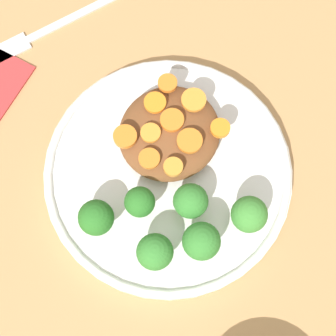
% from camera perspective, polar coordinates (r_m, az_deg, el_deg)
% --- Properties ---
extents(ground_plane, '(4.00, 4.00, 0.00)m').
position_cam_1_polar(ground_plane, '(0.64, 0.00, -0.88)').
color(ground_plane, tan).
extents(plate, '(0.28, 0.28, 0.02)m').
position_cam_1_polar(plate, '(0.63, 0.00, -0.56)').
color(plate, silver).
rests_on(plate, ground_plane).
extents(stew_mound, '(0.12, 0.11, 0.03)m').
position_cam_1_polar(stew_mound, '(0.62, 0.14, 3.58)').
color(stew_mound, brown).
rests_on(stew_mound, plate).
extents(broccoli_floret_0, '(0.04, 0.04, 0.05)m').
position_cam_1_polar(broccoli_floret_0, '(0.59, -7.30, -5.06)').
color(broccoli_floret_0, '#7FA85B').
rests_on(broccoli_floret_0, plate).
extents(broccoli_floret_1, '(0.04, 0.04, 0.05)m').
position_cam_1_polar(broccoli_floret_1, '(0.58, 3.40, -7.48)').
color(broccoli_floret_1, '#7FA85B').
rests_on(broccoli_floret_1, plate).
extents(broccoli_floret_2, '(0.03, 0.03, 0.05)m').
position_cam_1_polar(broccoli_floret_2, '(0.59, -2.88, -3.54)').
color(broccoli_floret_2, '#759E51').
rests_on(broccoli_floret_2, plate).
extents(broccoli_floret_3, '(0.04, 0.04, 0.05)m').
position_cam_1_polar(broccoli_floret_3, '(0.59, 8.22, -4.73)').
color(broccoli_floret_3, '#759E51').
rests_on(broccoli_floret_3, plate).
extents(broccoli_floret_4, '(0.04, 0.04, 0.05)m').
position_cam_1_polar(broccoli_floret_4, '(0.58, -1.34, -8.55)').
color(broccoli_floret_4, '#7FA85B').
rests_on(broccoli_floret_4, plate).
extents(broccoli_floret_5, '(0.04, 0.04, 0.05)m').
position_cam_1_polar(broccoli_floret_5, '(0.59, 2.31, -3.40)').
color(broccoli_floret_5, '#7FA85B').
rests_on(broccoli_floret_5, plate).
extents(carrot_slice_0, '(0.02, 0.02, 0.00)m').
position_cam_1_polar(carrot_slice_0, '(0.60, -1.79, 3.58)').
color(carrot_slice_0, orange).
rests_on(carrot_slice_0, stew_mound).
extents(carrot_slice_1, '(0.02, 0.02, 0.01)m').
position_cam_1_polar(carrot_slice_1, '(0.59, 0.85, 0.43)').
color(carrot_slice_1, orange).
rests_on(carrot_slice_1, stew_mound).
extents(carrot_slice_2, '(0.02, 0.02, 0.00)m').
position_cam_1_polar(carrot_slice_2, '(0.62, -1.33, 6.66)').
color(carrot_slice_2, orange).
rests_on(carrot_slice_2, stew_mound).
extents(carrot_slice_3, '(0.02, 0.02, 0.01)m').
position_cam_1_polar(carrot_slice_3, '(0.62, -0.05, 8.61)').
color(carrot_slice_3, orange).
rests_on(carrot_slice_3, stew_mound).
extents(carrot_slice_4, '(0.03, 0.03, 0.01)m').
position_cam_1_polar(carrot_slice_4, '(0.60, 2.19, 2.79)').
color(carrot_slice_4, orange).
rests_on(carrot_slice_4, stew_mound).
extents(carrot_slice_5, '(0.03, 0.03, 0.00)m').
position_cam_1_polar(carrot_slice_5, '(0.62, 2.63, 6.92)').
color(carrot_slice_5, orange).
rests_on(carrot_slice_5, stew_mound).
extents(carrot_slice_6, '(0.02, 0.02, 0.01)m').
position_cam_1_polar(carrot_slice_6, '(0.61, 5.33, 4.06)').
color(carrot_slice_6, orange).
rests_on(carrot_slice_6, stew_mound).
extents(carrot_slice_7, '(0.03, 0.03, 0.01)m').
position_cam_1_polar(carrot_slice_7, '(0.61, 0.41, 4.89)').
color(carrot_slice_7, orange).
rests_on(carrot_slice_7, stew_mound).
extents(carrot_slice_8, '(0.03, 0.03, 0.01)m').
position_cam_1_polar(carrot_slice_8, '(0.60, -4.38, 3.21)').
color(carrot_slice_8, orange).
rests_on(carrot_slice_8, stew_mound).
extents(carrot_slice_9, '(0.02, 0.02, 0.00)m').
position_cam_1_polar(carrot_slice_9, '(0.59, -1.91, 0.97)').
color(carrot_slice_9, orange).
rests_on(carrot_slice_9, stew_mound).
extents(fork, '(0.20, 0.07, 0.01)m').
position_cam_1_polar(fork, '(0.73, -12.74, 13.29)').
color(fork, silver).
rests_on(fork, ground_plane).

